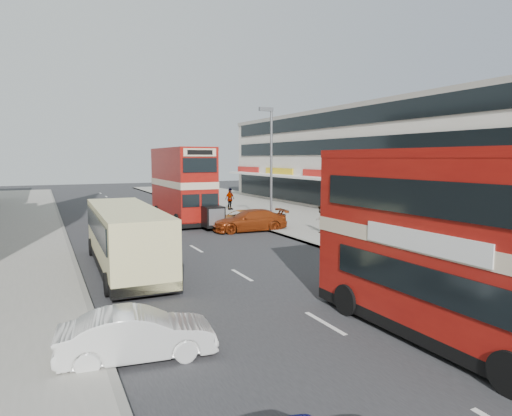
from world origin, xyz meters
TOP-DOWN VIEW (x-y plane):
  - ground at (0.00, 0.00)m, footprint 160.00×160.00m
  - road_surface at (0.00, 20.00)m, footprint 12.00×90.00m
  - pavement_right at (12.00, 20.00)m, footprint 12.00×90.00m
  - kerb_left at (-6.10, 20.00)m, footprint 0.20×90.00m
  - kerb_right at (6.10, 20.00)m, footprint 0.20×90.00m
  - commercial_row at (19.95, 22.00)m, footprint 9.90×46.20m
  - street_lamp at (6.52, 18.00)m, footprint 1.00×0.20m
  - bus_main at (2.22, -0.18)m, footprint 2.54×8.91m
  - bus_second at (2.25, 24.01)m, footprint 2.69×9.77m
  - coach at (-4.12, 11.03)m, footprint 2.69×9.61m
  - car_left_front at (-5.39, 2.00)m, footprint 3.83×1.76m
  - car_right_a at (5.01, 18.00)m, footprint 5.13×2.55m
  - car_right_b at (4.97, 19.51)m, footprint 4.55×2.19m
  - car_right_c at (4.49, 33.71)m, footprint 4.56×2.22m
  - pedestrian_near at (8.43, 14.79)m, footprint 0.76×0.75m
  - pedestrian_far at (8.08, 28.88)m, footprint 1.24×0.94m
  - cyclist at (4.03, 21.83)m, footprint 0.74×1.67m

SIDE VIEW (x-z plane):
  - ground at x=0.00m, z-range 0.00..0.00m
  - road_surface at x=0.00m, z-range 0.00..0.01m
  - pavement_right at x=12.00m, z-range 0.00..0.15m
  - kerb_left at x=-6.10m, z-range -0.01..0.15m
  - kerb_right at x=6.10m, z-range -0.01..0.15m
  - car_left_front at x=-5.39m, z-range 0.00..1.22m
  - car_right_b at x=4.97m, z-range 0.00..1.25m
  - cyclist at x=4.03m, z-range -0.32..1.65m
  - car_right_a at x=5.01m, z-range 0.00..1.43m
  - car_right_c at x=4.49m, z-range 0.00..1.50m
  - pedestrian_near at x=8.43m, z-range 0.15..1.87m
  - pedestrian_far at x=8.08m, z-range 0.15..2.11m
  - coach at x=-4.12m, z-range 0.23..2.76m
  - bus_main at x=2.22m, z-range 0.13..5.03m
  - bus_second at x=2.25m, z-range 0.14..5.53m
  - commercial_row at x=19.95m, z-range 0.05..9.35m
  - street_lamp at x=6.52m, z-range 0.72..8.85m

